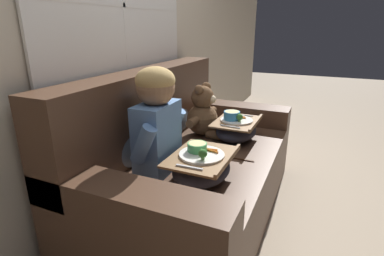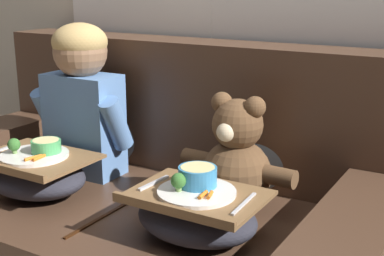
% 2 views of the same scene
% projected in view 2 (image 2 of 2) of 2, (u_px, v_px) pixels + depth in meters
% --- Properties ---
extents(couch, '(1.82, 0.99, 1.00)m').
position_uv_depth(couch, '(151.00, 219.00, 2.06)').
color(couch, '#4C3323').
rests_on(couch, ground_plane).
extents(throw_pillow_behind_child, '(0.34, 0.16, 0.35)m').
position_uv_depth(throw_pillow_behind_child, '(117.00, 124.00, 2.35)').
color(throw_pillow_behind_child, slate).
rests_on(throw_pillow_behind_child, couch).
extents(throw_pillow_behind_teddy, '(0.32, 0.15, 0.33)m').
position_uv_depth(throw_pillow_behind_teddy, '(261.00, 148.00, 2.01)').
color(throw_pillow_behind_teddy, slate).
rests_on(throw_pillow_behind_teddy, couch).
extents(child_figure, '(0.43, 0.22, 0.61)m').
position_uv_depth(child_figure, '(82.00, 93.00, 2.13)').
color(child_figure, '#5B84BC').
rests_on(child_figure, couch).
extents(teddy_bear, '(0.44, 0.30, 0.40)m').
position_uv_depth(teddy_bear, '(236.00, 161.00, 1.83)').
color(teddy_bear, brown).
rests_on(teddy_bear, couch).
extents(lap_tray_child, '(0.42, 0.32, 0.21)m').
position_uv_depth(lap_tray_child, '(36.00, 173.00, 1.97)').
color(lap_tray_child, '#2D2D38').
rests_on(lap_tray_child, child_figure).
extents(lap_tray_teddy, '(0.40, 0.30, 0.22)m').
position_uv_depth(lap_tray_teddy, '(196.00, 213.00, 1.64)').
color(lap_tray_teddy, '#2D2D38').
rests_on(lap_tray_teddy, teddy_bear).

